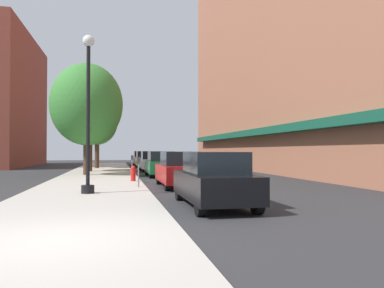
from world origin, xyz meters
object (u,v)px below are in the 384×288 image
at_px(lamppost, 88,110).
at_px(tree_mid, 90,111).
at_px(tree_far, 97,122).
at_px(car_silver, 141,158).
at_px(parking_meter_near, 132,163).
at_px(parking_meter_far, 139,168).
at_px(fire_hydrant, 133,173).
at_px(car_green, 161,164).
at_px(car_yellow, 144,159).
at_px(car_black, 214,180).
at_px(car_white, 151,161).
at_px(tree_near, 87,105).
at_px(car_red, 179,170).

height_order(lamppost, tree_mid, tree_mid).
xyz_separation_m(tree_far, car_silver, (4.59, 8.94, -3.56)).
distance_m(parking_meter_near, tree_far, 13.39).
xyz_separation_m(parking_meter_far, tree_far, (-2.64, 18.97, 3.42)).
height_order(lamppost, fire_hydrant, lamppost).
bearing_deg(fire_hydrant, tree_mid, 105.62).
bearing_deg(tree_far, car_green, -66.89).
distance_m(tree_mid, car_yellow, 10.67).
relative_size(fire_hydrant, car_black, 0.18).
xyz_separation_m(car_yellow, car_silver, (0.00, 5.71, 0.00)).
xyz_separation_m(tree_mid, car_white, (4.89, 1.33, -4.02)).
xyz_separation_m(parking_meter_far, car_green, (1.95, 8.21, -0.14)).
bearing_deg(tree_mid, tree_near, -88.89).
bearing_deg(tree_far, car_white, -41.32).
relative_size(parking_meter_near, parking_meter_far, 1.00).
relative_size(tree_near, car_white, 1.71).
relative_size(car_red, car_green, 1.00).
distance_m(parking_meter_near, car_red, 5.75).
distance_m(parking_meter_near, car_black, 11.78).
distance_m(lamppost, car_black, 5.70).
xyz_separation_m(tree_far, car_green, (4.59, -10.76, -3.56)).
relative_size(car_black, car_silver, 1.00).
distance_m(tree_mid, car_white, 6.47).
bearing_deg(car_yellow, car_red, -92.12).
bearing_deg(parking_meter_near, fire_hydrant, -91.42).
xyz_separation_m(parking_meter_near, tree_mid, (-2.94, 7.30, 3.88)).
bearing_deg(car_silver, tree_mid, -108.36).
height_order(parking_meter_far, car_black, car_black).
relative_size(parking_meter_near, tree_near, 0.18).
bearing_deg(car_green, tree_mid, 131.49).
bearing_deg(tree_mid, tree_far, 86.80).
bearing_deg(car_green, parking_meter_far, -104.06).
height_order(parking_meter_near, car_yellow, car_yellow).
height_order(tree_far, car_red, tree_far).
relative_size(car_red, car_white, 1.00).
height_order(car_white, car_yellow, same).
bearing_deg(parking_meter_far, car_silver, 86.00).
bearing_deg(car_white, fire_hydrant, -97.92).
bearing_deg(car_green, lamppost, -111.85).
xyz_separation_m(car_red, car_white, (0.00, 14.04, 0.00)).
bearing_deg(car_yellow, car_silver, 87.88).
height_order(car_green, car_silver, same).
xyz_separation_m(fire_hydrant, car_black, (2.02, -8.66, 0.29)).
height_order(fire_hydrant, tree_near, tree_near).
height_order(parking_meter_far, tree_near, tree_near).
distance_m(parking_meter_near, tree_mid, 8.78).
height_order(tree_mid, car_green, tree_mid).
xyz_separation_m(parking_meter_near, car_yellow, (1.95, 15.90, -0.14)).
bearing_deg(parking_meter_near, tree_mid, 111.94).
height_order(fire_hydrant, parking_meter_far, parking_meter_far).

